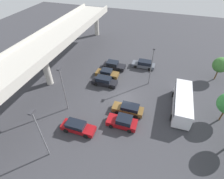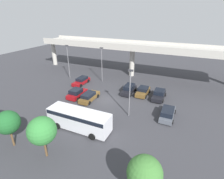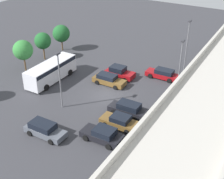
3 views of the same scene
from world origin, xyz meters
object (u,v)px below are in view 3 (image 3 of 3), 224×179
Objects in this scene: parked_car_5 at (103,135)px; lamp_post_mid_lot at (180,63)px; parked_car_1 at (119,72)px; tree_front_right at (23,50)px; tree_front_centre at (43,41)px; parked_car_6 at (44,129)px; parked_car_0 at (163,74)px; parked_car_3 at (128,109)px; tree_front_left at (61,33)px; lamp_post_near_aisle at (60,76)px; shuttle_bus at (51,70)px; parked_car_4 at (120,122)px; lamp_post_by_overpass at (187,42)px; parked_car_2 at (109,80)px.

parked_car_5 is 0.60× the size of lamp_post_mid_lot.
tree_front_right is (5.41, -13.61, 2.65)m from parked_car_1.
parked_car_1 is 0.88× the size of tree_front_right.
parked_car_6 is at bearing 40.94° from tree_front_centre.
parked_car_0 is 1.11× the size of parked_car_1.
parked_car_6 is (8.19, -5.99, -0.02)m from parked_car_3.
tree_front_left is at bearing -3.78° from parked_car_0.
parked_car_6 is at bearing 19.04° from lamp_post_near_aisle.
parked_car_4 is at bearing -109.48° from shuttle_bus.
lamp_post_near_aisle reaches higher than parked_car_5.
parked_car_3 is at bearing -55.05° from parked_car_1.
parked_car_3 is at bearing 53.84° from parked_car_6.
tree_front_left is at bearing 123.62° from parked_car_6.
tree_front_centre reaches higher than parked_car_6.
parked_car_5 is at bearing 21.79° from parked_car_6.
lamp_post_by_overpass is at bearing -49.54° from shuttle_bus.
parked_car_0 is 6.19m from lamp_post_by_overpass.
parked_car_5 is at bearing 65.97° from tree_front_right.
parked_car_1 is 0.91× the size of parked_car_2.
parked_car_5 is 6.43m from parked_car_6.
tree_front_left reaches higher than parked_car_4.
tree_front_centre is at bearing 171.14° from parked_car_2.
parked_car_5 is (11.27, 5.93, 0.02)m from parked_car_2.
lamp_post_near_aisle is 0.94× the size of lamp_post_by_overpass.
tree_front_left is (-20.52, -13.64, 2.36)m from parked_car_6.
lamp_post_by_overpass reaches higher than tree_front_centre.
lamp_post_near_aisle is at bearing 19.14° from parked_car_3.
shuttle_bus is 8.16m from lamp_post_near_aisle.
shuttle_bus is (-10.48, -7.72, 0.90)m from parked_car_6.
parked_car_5 is 21.36m from tree_front_right.
tree_front_centre is (-5.33, -5.99, 1.62)m from shuttle_bus.
parked_car_6 is at bearing 72.68° from parked_car_0.
tree_front_right is at bearing 22.94° from parked_car_0.
lamp_post_mid_lot is at bearing 90.19° from tree_front_centre.
parked_car_1 reaches higher than parked_car_3.
tree_front_right is at bearing -59.09° from lamp_post_by_overpass.
lamp_post_mid_lot reaches higher than tree_front_left.
tree_front_centre is (4.71, -0.07, 0.15)m from tree_front_left.
lamp_post_mid_lot is 23.35m from tree_front_right.
tree_front_centre is at bearing -131.18° from lamp_post_near_aisle.
tree_front_right is at bearing 140.54° from parked_car_6.
parked_car_2 is 0.98× the size of tree_front_right.
parked_car_6 is at bearing 53.84° from parked_car_3.
tree_front_centre is (0.08, -23.14, -1.26)m from lamp_post_mid_lot.
lamp_post_by_overpass reaches higher than parked_car_5.
parked_car_3 is 0.60× the size of lamp_post_by_overpass.
tree_front_left is at bearing -32.13° from parked_car_3.
tree_front_right is (-0.54, -5.67, 1.76)m from shuttle_bus.
lamp_post_by_overpass is at bearing -94.40° from parked_car_4.
lamp_post_mid_lot is at bearing -104.37° from parked_car_5.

